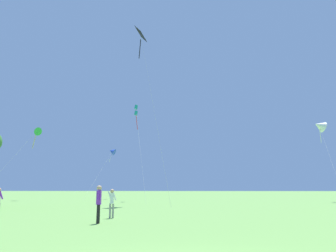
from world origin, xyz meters
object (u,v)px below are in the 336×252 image
Objects in this scene: person_near_tree at (99,200)px; person_in_red_shirt at (112,201)px; kite_white_distant at (319,126)px; kite_black_large at (141,41)px; kite_teal_box at (136,111)px; kite_green_small at (36,131)px; kite_blue_delta at (112,151)px.

person_near_tree reaches higher than person_in_red_shirt.
kite_white_distant is 24.59m from kite_black_large.
kite_white_distant reaches higher than person_near_tree.
kite_teal_box reaches higher than person_in_red_shirt.
kite_black_large is at bearing 93.45° from person_in_red_shirt.
kite_black_large is at bearing -78.30° from kite_teal_box.
kite_green_small reaches higher than person_near_tree.
kite_teal_box is 7.56× the size of person_near_tree.
person_in_red_shirt is (0.94, -15.53, -16.59)m from kite_black_large.
kite_teal_box is at bearing -8.58° from kite_green_small.
kite_green_small is 6.83× the size of person_in_red_shirt.
kite_blue_delta is (-6.79, 16.61, -10.28)m from kite_black_large.
kite_black_large reaches higher than kite_green_small.
kite_green_small is 33.29m from person_in_red_shirt.
kite_blue_delta is at bearing 112.22° from kite_black_large.
kite_black_large is 12.69× the size of person_in_red_shirt.
kite_green_small reaches higher than person_in_red_shirt.
kite_teal_box reaches higher than person_near_tree.
person_in_red_shirt is at bearing -83.45° from kite_teal_box.
person_in_red_shirt is at bearing -86.55° from kite_black_large.
kite_blue_delta is at bearing 123.30° from kite_teal_box.
kite_white_distant is 32.71m from person_in_red_shirt.
kite_green_small is 1.25× the size of kite_blue_delta.
kite_white_distant is at bearing 49.05° from person_in_red_shirt.
kite_white_distant is 6.75× the size of person_in_red_shirt.
kite_blue_delta is 5.48× the size of person_in_red_shirt.
kite_teal_box is 10.00m from kite_blue_delta.
person_near_tree is at bearing -89.39° from person_in_red_shirt.
kite_black_large is 20.68m from kite_blue_delta.
person_near_tree is at bearing -84.03° from kite_teal_box.
kite_black_large reaches higher than kite_blue_delta.
kite_white_distant reaches higher than kite_blue_delta.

